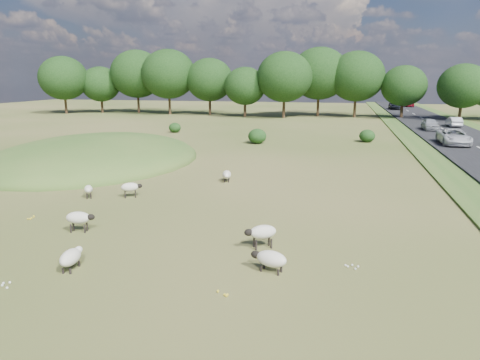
# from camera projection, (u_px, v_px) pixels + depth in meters

# --- Properties ---
(ground) EXTENTS (160.00, 160.00, 0.00)m
(ground) POSITION_uv_depth(u_px,v_px,m) (259.00, 150.00, 39.77)
(ground) COLOR #344F18
(ground) RESTS_ON ground
(mound) EXTENTS (16.00, 20.00, 4.00)m
(mound) POSITION_uv_depth(u_px,v_px,m) (96.00, 160.00, 34.88)
(mound) COLOR #33561E
(mound) RESTS_ON ground
(road) EXTENTS (8.00, 150.00, 0.25)m
(road) POSITION_uv_depth(u_px,v_px,m) (464.00, 141.00, 44.73)
(road) COLOR black
(road) RESTS_ON ground
(treeline) EXTENTS (96.28, 14.66, 11.70)m
(treeline) POSITION_uv_depth(u_px,v_px,m) (292.00, 78.00, 72.01)
(treeline) COLOR black
(treeline) RESTS_ON ground
(shrubs) EXTENTS (24.14, 8.21, 1.52)m
(shrubs) POSITION_uv_depth(u_px,v_px,m) (268.00, 134.00, 46.00)
(shrubs) COLOR black
(shrubs) RESTS_ON ground
(sheep_0) EXTENTS (1.34, 1.02, 0.95)m
(sheep_0) POSITION_uv_depth(u_px,v_px,m) (262.00, 232.00, 16.82)
(sheep_0) COLOR beige
(sheep_0) RESTS_ON ground
(sheep_1) EXTENTS (0.81, 1.01, 0.72)m
(sheep_1) POSITION_uv_depth(u_px,v_px,m) (88.00, 189.00, 23.94)
(sheep_1) COLOR beige
(sheep_1) RESTS_ON ground
(sheep_2) EXTENTS (1.21, 0.91, 0.85)m
(sheep_2) POSITION_uv_depth(u_px,v_px,m) (131.00, 187.00, 24.02)
(sheep_2) COLOR beige
(sheep_2) RESTS_ON ground
(sheep_3) EXTENTS (1.39, 0.84, 0.77)m
(sheep_3) POSITION_uv_depth(u_px,v_px,m) (270.00, 259.00, 14.79)
(sheep_3) COLOR beige
(sheep_3) RESTS_ON ground
(sheep_4) EXTENTS (1.32, 0.74, 0.92)m
(sheep_4) POSITION_uv_depth(u_px,v_px,m) (79.00, 218.00, 18.60)
(sheep_4) COLOR beige
(sheep_4) RESTS_ON ground
(sheep_5) EXTENTS (0.76, 1.29, 0.72)m
(sheep_5) POSITION_uv_depth(u_px,v_px,m) (227.00, 175.00, 27.73)
(sheep_5) COLOR beige
(sheep_5) RESTS_ON ground
(sheep_6) EXTENTS (0.66, 1.31, 0.74)m
(sheep_6) POSITION_uv_depth(u_px,v_px,m) (71.00, 257.00, 14.97)
(sheep_6) COLOR beige
(sheep_6) RESTS_ON ground
(car_2) EXTENTS (2.46, 5.34, 1.49)m
(car_2) POSITION_uv_depth(u_px,v_px,m) (454.00, 137.00, 41.53)
(car_2) COLOR silver
(car_2) RESTS_ON road
(car_3) EXTENTS (1.36, 3.90, 1.29)m
(car_3) POSITION_uv_depth(u_px,v_px,m) (454.00, 122.00, 56.54)
(car_3) COLOR silver
(car_3) RESTS_ON road
(car_4) EXTENTS (1.68, 4.18, 1.42)m
(car_4) POSITION_uv_depth(u_px,v_px,m) (430.00, 124.00, 53.01)
(car_4) COLOR #AAADB2
(car_4) RESTS_ON road
(car_6) EXTENTS (1.79, 4.41, 1.28)m
(car_6) POSITION_uv_depth(u_px,v_px,m) (409.00, 104.00, 95.53)
(car_6) COLOR maroon
(car_6) RESTS_ON road
(car_7) EXTENTS (2.49, 5.40, 1.50)m
(car_7) POSITION_uv_depth(u_px,v_px,m) (396.00, 106.00, 87.69)
(car_7) COLOR black
(car_7) RESTS_ON road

